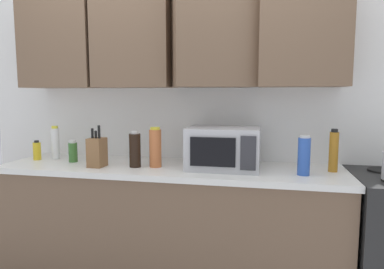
{
  "coord_description": "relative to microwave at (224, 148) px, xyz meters",
  "views": [
    {
      "loc": [
        0.65,
        -2.6,
        1.4
      ],
      "look_at": [
        0.15,
        -0.25,
        1.12
      ],
      "focal_mm": 32.21,
      "sensor_mm": 36.0,
      "label": 1
    }
  ],
  "objects": [
    {
      "name": "bottle_soy_dark",
      "position": [
        -0.6,
        -0.09,
        -0.02
      ],
      "size": [
        0.08,
        0.08,
        0.25
      ],
      "color": "black",
      "rests_on": "counter_run"
    },
    {
      "name": "wall_back_with_cabinets",
      "position": [
        -0.38,
        0.23,
        0.54
      ],
      "size": [
        3.26,
        0.52,
        2.6
      ],
      "color": "white",
      "rests_on": "ground_plane"
    },
    {
      "name": "bottle_spice_jar",
      "position": [
        -0.47,
        -0.05,
        -0.0
      ],
      "size": [
        0.08,
        0.08,
        0.28
      ],
      "color": "#BC6638",
      "rests_on": "counter_run"
    },
    {
      "name": "bottle_blue_cleaner",
      "position": [
        0.51,
        -0.09,
        -0.02
      ],
      "size": [
        0.08,
        0.08,
        0.25
      ],
      "color": "#2D56B7",
      "rests_on": "counter_run"
    },
    {
      "name": "bottle_amber_vinegar",
      "position": [
        0.71,
        0.04,
        -0.01
      ],
      "size": [
        0.06,
        0.06,
        0.28
      ],
      "color": "#AD701E",
      "rests_on": "counter_run"
    },
    {
      "name": "bottle_yellow_mustard",
      "position": [
        -1.44,
        0.01,
        -0.07
      ],
      "size": [
        0.06,
        0.06,
        0.15
      ],
      "color": "gold",
      "rests_on": "counter_run"
    },
    {
      "name": "bottle_white_jar",
      "position": [
        -1.32,
        0.07,
        -0.01
      ],
      "size": [
        0.06,
        0.06,
        0.26
      ],
      "color": "white",
      "rests_on": "counter_run"
    },
    {
      "name": "bottle_green_oil",
      "position": [
        -1.12,
        -0.01,
        -0.06
      ],
      "size": [
        0.06,
        0.06,
        0.16
      ],
      "color": "#386B2D",
      "rests_on": "counter_run"
    },
    {
      "name": "counter_run",
      "position": [
        -0.38,
        -0.0,
        -0.59
      ],
      "size": [
        2.39,
        0.63,
        0.9
      ],
      "color": "brown",
      "rests_on": "ground_plane"
    },
    {
      "name": "knife_block",
      "position": [
        -0.87,
        -0.13,
        -0.04
      ],
      "size": [
        0.11,
        0.13,
        0.29
      ],
      "color": "brown",
      "rests_on": "counter_run"
    },
    {
      "name": "microwave",
      "position": [
        0.0,
        0.0,
        0.0
      ],
      "size": [
        0.48,
        0.37,
        0.28
      ],
      "color": "#B7B7BC",
      "rests_on": "counter_run"
    }
  ]
}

